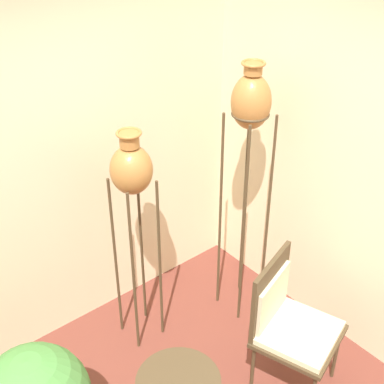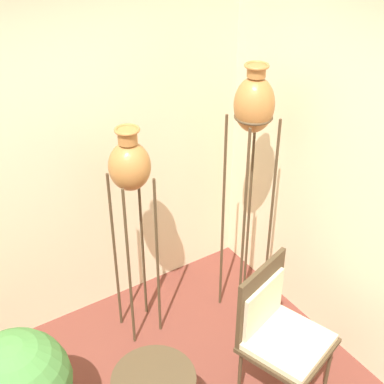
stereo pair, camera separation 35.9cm
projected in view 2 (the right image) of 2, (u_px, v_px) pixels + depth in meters
wall_back at (27, 166)px, 3.48m from camera, size 7.33×0.06×2.70m
vase_stand_tall at (254, 115)px, 3.42m from camera, size 0.26×0.26×1.99m
vase_stand_medium at (130, 172)px, 3.39m from camera, size 0.27×0.27×1.67m
chair at (278, 328)px, 3.34m from camera, size 0.62×0.61×0.98m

